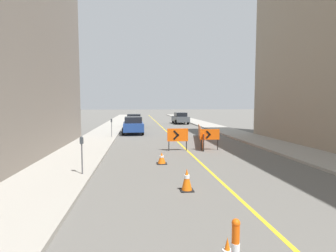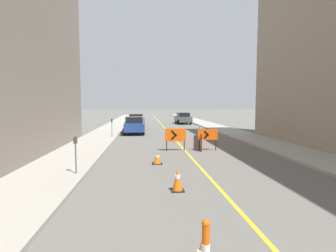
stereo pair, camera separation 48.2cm
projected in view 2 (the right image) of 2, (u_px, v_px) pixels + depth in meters
The scene contains 13 objects.
lane_stripe at pixel (163, 126), 32.45m from camera, with size 0.12×71.93×0.01m.
sidewalk_left at pixel (114, 126), 31.89m from camera, with size 2.84×71.93×0.13m.
sidewalk_right at pixel (211, 126), 33.01m from camera, with size 2.84×71.93×0.13m.
traffic_cone_third at pixel (177, 180), 8.25m from camera, with size 0.42×0.42×0.71m.
traffic_cone_fourth at pixel (157, 158), 12.02m from camera, with size 0.46×0.46×0.53m.
arrow_barricade_primary at pixel (175, 136), 15.35m from camera, with size 1.23×0.10×1.32m.
arrow_barricade_secondary at pixel (208, 135), 15.49m from camera, with size 1.18×0.12×1.26m.
safety_mesh_fence at pixel (200, 135), 18.94m from camera, with size 1.55×7.72×1.02m.
parked_car_curb_near at pixel (134, 125), 24.50m from camera, with size 1.95×4.35×1.59m.
parked_car_curb_mid at pixel (136, 121), 31.45m from camera, with size 2.00×4.38×1.59m.
parked_car_curb_far at pixel (183, 118), 37.13m from camera, with size 2.01×4.38×1.59m.
parking_meter_near_curb at pixel (112, 124), 21.02m from camera, with size 0.12×0.11×1.47m.
parking_meter_far_curb at pixel (75, 147), 9.78m from camera, with size 0.12×0.11×1.42m.
Camera 2 is at (-2.43, 3.71, 2.72)m, focal length 28.00 mm.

